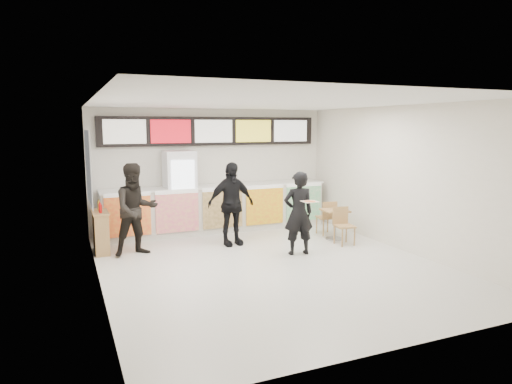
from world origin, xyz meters
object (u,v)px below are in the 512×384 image
customer_left (136,210)px  customer_mid (231,204)px  condiment_ledge (101,232)px  service_counter (218,208)px  cafe_table (335,219)px  customer_main (298,213)px  drinks_fridge (180,193)px

customer_left → customer_mid: customer_left is taller
customer_mid → condiment_ledge: 2.74m
condiment_ledge → service_counter: bearing=18.2°
customer_left → cafe_table: (4.36, -0.48, -0.45)m
customer_main → customer_left: (-3.01, 1.23, 0.08)m
condiment_ledge → cafe_table: bearing=-10.4°
service_counter → cafe_table: (2.19, -1.85, -0.10)m
customer_main → condiment_ledge: bearing=-16.6°
drinks_fridge → cafe_table: (3.13, -1.86, -0.52)m
service_counter → customer_main: customer_main is taller
cafe_table → condiment_ledge: condiment_ledge is taller
customer_main → customer_left: size_ratio=0.91×
customer_main → condiment_ledge: 4.05m
customer_main → drinks_fridge: bearing=-47.9°
drinks_fridge → cafe_table: drinks_fridge is taller
drinks_fridge → customer_left: 1.86m
customer_main → cafe_table: 1.59m
customer_main → condiment_ledge: size_ratio=1.64×
service_counter → drinks_fridge: 1.03m
service_counter → condiment_ledge: bearing=-161.8°
drinks_fridge → cafe_table: size_ratio=1.39×
condiment_ledge → drinks_fridge: bearing=26.6°
service_counter → cafe_table: bearing=-40.1°
drinks_fridge → customer_main: 3.17m
customer_left → cafe_table: customer_left is taller
customer_mid → condiment_ledge: (-2.66, 0.45, -0.47)m
drinks_fridge → customer_main: drinks_fridge is taller
drinks_fridge → customer_left: size_ratio=1.08×
customer_mid → customer_main: bearing=-55.9°
service_counter → cafe_table: 2.87m
customer_left → condiment_ledge: 0.92m
cafe_table → customer_mid: bearing=176.6°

